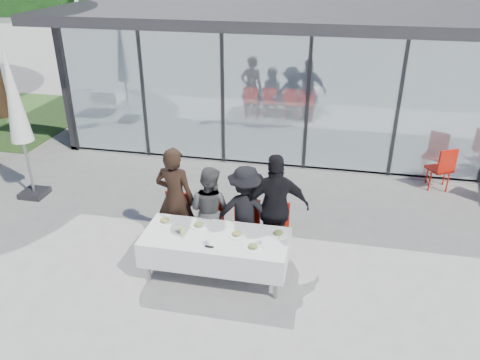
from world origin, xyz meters
name	(u,v)px	position (x,y,z in m)	size (l,w,h in m)	color
ground	(221,264)	(0.00, 0.00, 0.00)	(90.00, 90.00, 0.00)	gray
pavilion	(353,47)	(2.00, 8.16, 2.15)	(14.80, 8.80, 3.44)	gray
dining_table	(216,247)	(-0.01, -0.32, 0.54)	(2.26, 0.96, 0.75)	silver
diner_a	(175,198)	(-0.89, 0.41, 0.92)	(0.67, 0.67, 1.85)	black
diner_chair_a	(177,217)	(-0.89, 0.43, 0.54)	(0.44, 0.44, 0.97)	red
diner_b	(209,209)	(-0.30, 0.41, 0.78)	(0.76, 0.76, 1.56)	#494949
diner_chair_b	(210,221)	(-0.30, 0.43, 0.54)	(0.44, 0.44, 0.97)	red
diner_c	(246,212)	(0.33, 0.41, 0.81)	(1.04, 1.04, 1.62)	black
diner_chair_c	(246,225)	(0.33, 0.43, 0.54)	(0.44, 0.44, 0.97)	red
diner_d	(276,208)	(0.83, 0.41, 0.93)	(1.09, 1.09, 1.87)	black
diner_chair_d	(275,228)	(0.83, 0.43, 0.54)	(0.44, 0.44, 0.97)	red
plate_a	(165,221)	(-0.91, -0.09, 0.77)	(0.27, 0.27, 0.07)	white
plate_b	(199,225)	(-0.33, -0.10, 0.77)	(0.27, 0.27, 0.07)	white
plate_c	(237,234)	(0.32, -0.24, 0.77)	(0.27, 0.27, 0.07)	white
plate_d	(279,233)	(0.95, -0.09, 0.77)	(0.27, 0.27, 0.07)	white
plate_extra	(253,247)	(0.62, -0.53, 0.77)	(0.27, 0.27, 0.07)	white
juice_bottle	(182,230)	(-0.53, -0.37, 0.82)	(0.06, 0.06, 0.14)	#8FBB4E
drinking_glasses	(235,242)	(0.34, -0.50, 0.80)	(0.85, 0.23, 0.10)	silver
folded_eyeglasses	(209,247)	(-0.02, -0.63, 0.76)	(0.14, 0.03, 0.01)	black
spare_chair_b	(443,167)	(4.00, 3.57, 0.54)	(0.60, 0.60, 0.97)	red
market_umbrella	(16,108)	(-4.46, 1.54, 1.94)	(0.50, 0.50, 3.00)	black
grass_patch	(3,117)	(-8.50, 6.00, 0.01)	(5.00, 5.00, 0.02)	#385926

